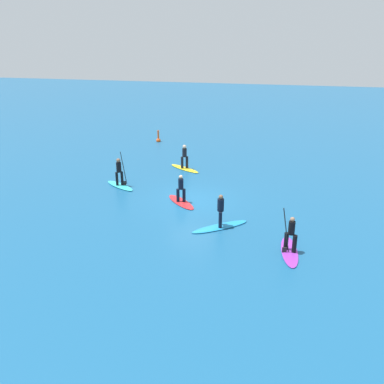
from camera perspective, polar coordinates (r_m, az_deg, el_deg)
ground_plane at (r=24.22m, az=0.00°, el=-1.10°), size 120.00×120.00×0.00m
surfer_on_yellow_board at (r=29.63m, az=-1.03°, el=4.09°), size 2.64×2.04×1.78m
surfer_on_blue_board at (r=20.74m, az=3.91°, el=-3.78°), size 2.85×2.52×1.75m
surfer_on_teal_board at (r=26.59m, az=-9.92°, el=1.72°), size 2.49×1.92×2.29m
surfer_on_red_board at (r=23.70m, az=-1.52°, el=-0.53°), size 2.30×2.37×1.67m
surfer_on_purple_board at (r=18.95m, az=13.33°, el=-6.95°), size 1.01×2.91×2.20m
marker_buoy at (r=37.57m, az=-4.65°, el=7.23°), size 0.41×0.41×1.13m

